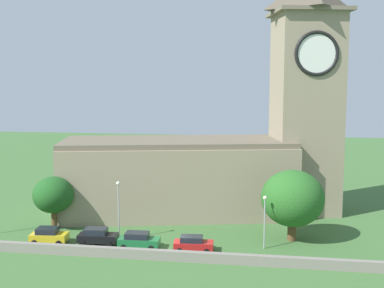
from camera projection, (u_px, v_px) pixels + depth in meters
name	position (u px, v px, depth m)	size (l,w,h in m)	color
ground_plane	(196.00, 215.00, 69.34)	(200.00, 200.00, 0.00)	#3D6633
church	(225.00, 146.00, 69.68)	(40.02, 19.24, 32.57)	gray
quay_barrier	(171.00, 256.00, 51.75)	(45.12, 0.70, 1.06)	gray
car_yellow	(49.00, 235.00, 57.16)	(4.30, 2.58, 1.84)	gold
car_black	(97.00, 236.00, 56.73)	(4.55, 2.51, 1.90)	black
car_green	(139.00, 240.00, 55.55)	(4.61, 2.37, 1.78)	#1E6B38
car_red	(193.00, 243.00, 54.57)	(4.41, 2.36, 1.68)	red
streetlamp_west_mid	(118.00, 201.00, 57.77)	(0.44, 0.44, 6.99)	#9EA0A5
streetlamp_central	(265.00, 213.00, 54.96)	(0.44, 0.44, 5.97)	#9EA0A5
tree_riverside_east	(53.00, 195.00, 62.15)	(5.05, 5.05, 6.67)	brown
tree_riverside_west	(293.00, 198.00, 57.73)	(7.28, 7.28, 8.29)	brown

